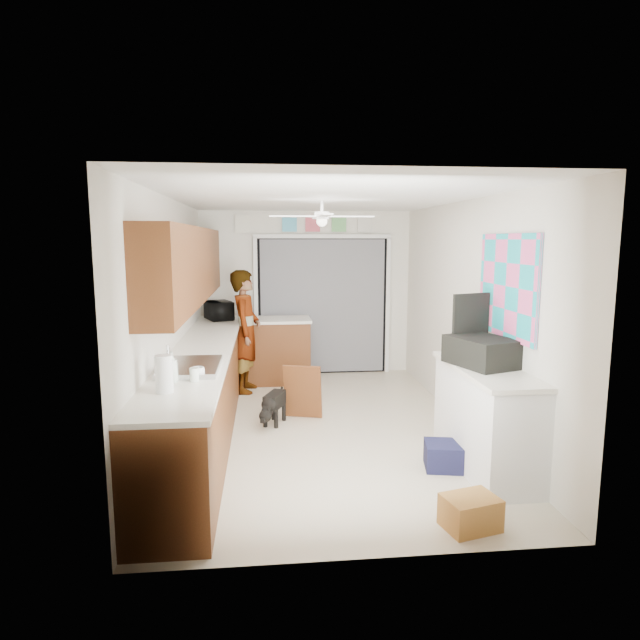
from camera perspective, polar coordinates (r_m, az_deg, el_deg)
name	(u,v)px	position (r m, az deg, el deg)	size (l,w,h in m)	color
floor	(324,427)	(6.07, 0.39, -11.36)	(5.00, 5.00, 0.00)	beige
ceiling	(324,198)	(5.73, 0.42, 12.87)	(5.00, 5.00, 0.00)	white
wall_back	(306,293)	(8.24, -1.48, 2.85)	(3.20, 3.20, 0.00)	silver
wall_front	(367,373)	(3.34, 5.08, -5.68)	(3.20, 3.20, 0.00)	silver
wall_left	(173,319)	(5.82, -15.46, 0.15)	(5.00, 5.00, 0.00)	silver
wall_right	(467,314)	(6.15, 15.39, 0.59)	(5.00, 5.00, 0.00)	silver
left_base_cabinets	(204,391)	(5.94, -12.27, -7.46)	(0.60, 4.80, 0.90)	brown
left_countertop	(204,349)	(5.83, -12.32, -3.01)	(0.62, 4.80, 0.04)	white
upper_cabinets	(189,265)	(5.94, -13.82, 5.71)	(0.32, 4.00, 0.80)	brown
sink_basin	(191,368)	(4.85, -13.65, -4.96)	(0.50, 0.76, 0.06)	silver
faucet	(168,358)	(4.86, -15.91, -3.87)	(0.03, 0.03, 0.22)	silver
peninsula_base	(275,352)	(7.85, -4.83, -3.38)	(1.00, 0.60, 0.90)	brown
peninsula_top	(275,320)	(7.76, -4.88, 0.01)	(1.04, 0.64, 0.04)	white
back_opening_recess	(322,306)	(8.26, 0.27, 1.47)	(2.00, 0.06, 2.10)	black
curtain_panel	(323,307)	(8.22, 0.30, 1.43)	(1.90, 0.03, 2.05)	gray
door_trim_left	(256,307)	(8.18, -6.83, 1.34)	(0.06, 0.04, 2.10)	white
door_trim_right	(388,306)	(8.40, 7.23, 1.52)	(0.06, 0.04, 2.10)	white
door_trim_head	(323,236)	(8.16, 0.30, 8.91)	(2.10, 0.04, 0.06)	white
header_frame_1	(289,224)	(8.16, -3.28, 10.17)	(0.22, 0.02, 0.22)	#51B1D8
header_frame_2	(313,224)	(8.18, -0.79, 10.17)	(0.22, 0.02, 0.22)	#D24E5F
header_frame_3	(339,224)	(8.23, 2.03, 10.16)	(0.22, 0.02, 0.22)	#67B366
header_frame_4	(365,224)	(8.29, 4.82, 10.12)	(0.22, 0.02, 0.22)	silver
route66_sign	(242,224)	(8.16, -8.27, 10.09)	(0.22, 0.02, 0.26)	silver
right_counter_base	(486,420)	(5.15, 17.27, -10.16)	(0.50, 1.40, 0.90)	white
right_counter_top	(487,370)	(5.02, 17.40, -5.07)	(0.54, 1.44, 0.04)	white
abstract_painting	(507,286)	(5.19, 19.33, 3.44)	(0.03, 1.15, 0.95)	#F55A9F
ceiling_fan	(322,216)	(5.92, 0.20, 10.99)	(1.14, 1.14, 0.24)	white
microwave	(219,311)	(7.74, -10.70, 1.00)	(0.48, 0.32, 0.26)	black
soap_bottle	(172,367)	(4.43, -15.52, -4.84)	(0.10, 0.10, 0.26)	silver
cup	(198,372)	(4.56, -12.88, -5.45)	(0.11, 0.11, 0.09)	white
jar_b	(194,375)	(4.44, -13.26, -5.69)	(0.07, 0.07, 0.11)	silver
paper_towel_roll	(164,374)	(4.15, -16.30, -5.55)	(0.13, 0.13, 0.28)	white
suitcase	(482,352)	(5.06, 16.89, -3.24)	(0.45, 0.60, 0.26)	black
suitcase_rim	(481,363)	(5.08, 16.83, -4.45)	(0.44, 0.58, 0.02)	yellow
suitcase_lid	(471,320)	(5.28, 15.80, 0.05)	(0.42, 0.03, 0.50)	black
cardboard_box	(470,513)	(4.24, 15.75, -19.16)	(0.38, 0.28, 0.24)	#C68A3E
navy_crate	(447,456)	(5.16, 13.35, -13.92)	(0.39, 0.32, 0.24)	#141532
cabinet_door_panel	(303,392)	(6.24, -1.86, -7.66)	(0.44, 0.03, 0.65)	brown
man	(246,331)	(7.34, -7.93, -1.20)	(0.61, 0.40, 1.67)	white
dog	(275,406)	(6.14, -4.86, -9.18)	(0.22, 0.51, 0.40)	black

